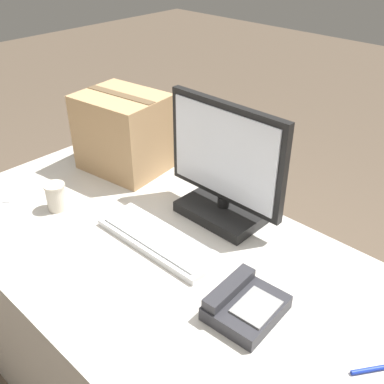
{
  "coord_description": "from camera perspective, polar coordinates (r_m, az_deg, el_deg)",
  "views": [
    {
      "loc": [
        0.84,
        -0.76,
        1.68
      ],
      "look_at": [
        -0.03,
        0.16,
        0.88
      ],
      "focal_mm": 42.0,
      "sensor_mm": 36.0,
      "label": 1
    }
  ],
  "objects": [
    {
      "name": "monitor",
      "position": [
        1.56,
        4.15,
        2.44
      ],
      "size": [
        0.48,
        0.22,
        0.43
      ],
      "color": "black",
      "rests_on": "office_desk"
    },
    {
      "name": "paper_cup_left",
      "position": [
        1.73,
        -16.89,
        -0.57
      ],
      "size": [
        0.08,
        0.08,
        0.11
      ],
      "color": "beige",
      "rests_on": "office_desk"
    },
    {
      "name": "spoon",
      "position": [
        1.87,
        -23.17,
        -1.28
      ],
      "size": [
        0.06,
        0.13,
        0.0
      ],
      "rotation": [
        0.0,
        0.0,
        1.27
      ],
      "color": "#B2B2B7",
      "rests_on": "office_desk"
    },
    {
      "name": "keyboard",
      "position": [
        1.52,
        -4.33,
        -5.99
      ],
      "size": [
        0.46,
        0.16,
        0.03
      ],
      "rotation": [
        0.0,
        0.0,
        0.02
      ],
      "color": "silver",
      "rests_on": "office_desk"
    },
    {
      "name": "office_desk",
      "position": [
        1.74,
        -3.0,
        -17.07
      ],
      "size": [
        1.8,
        0.9,
        0.73
      ],
      "color": "beige",
      "rests_on": "ground_plane"
    },
    {
      "name": "pen_marker",
      "position": [
        1.26,
        22.44,
        -19.99
      ],
      "size": [
        0.09,
        0.12,
        0.01
      ],
      "rotation": [
        0.0,
        0.0,
        4.09
      ],
      "color": "#1933B2",
      "rests_on": "office_desk"
    },
    {
      "name": "cardboard_box",
      "position": [
        1.91,
        -8.68,
        7.5
      ],
      "size": [
        0.38,
        0.32,
        0.33
      ],
      "rotation": [
        0.0,
        0.0,
        0.13
      ],
      "color": "tan",
      "rests_on": "office_desk"
    },
    {
      "name": "desk_phone",
      "position": [
        1.28,
        6.65,
        -14.07
      ],
      "size": [
        0.18,
        0.21,
        0.07
      ],
      "rotation": [
        0.0,
        0.0,
        0.06
      ],
      "color": "#2D2D33",
      "rests_on": "office_desk"
    }
  ]
}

